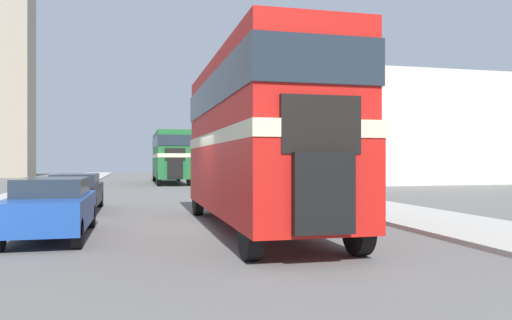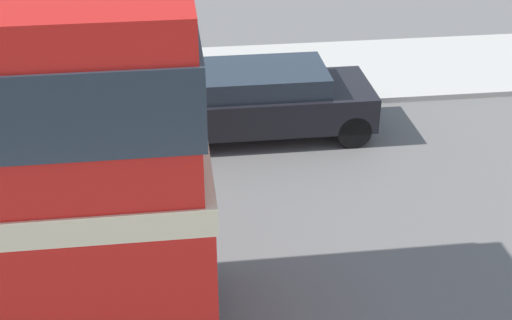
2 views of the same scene
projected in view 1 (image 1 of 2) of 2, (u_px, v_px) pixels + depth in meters
The scene contains 9 objects.
ground_plane at pixel (205, 228), 13.63m from camera, with size 120.00×120.00×0.00m, color slate.
sidewalk_right at pixel (425, 219), 15.23m from camera, with size 3.50×120.00×0.12m.
double_decker_bus at pixel (256, 130), 13.24m from camera, with size 2.46×9.82×4.47m.
bus_distant at pixel (170, 153), 40.00m from camera, with size 2.41×10.86×4.02m.
car_parked_near at pixel (52, 207), 11.85m from camera, with size 1.71×4.24×1.42m.
car_parked_mid at pixel (75, 192), 17.89m from camera, with size 1.69×4.40×1.35m.
pedestrian_walking at pixel (335, 178), 21.90m from camera, with size 0.34×0.34×1.68m.
bicycle_on_pavement at pixel (304, 185), 27.56m from camera, with size 0.05×1.76×0.78m.
shop_building_block at pixel (390, 131), 41.80m from camera, with size 17.15×11.81×8.56m.
Camera 1 is at (-1.87, -13.58, 1.85)m, focal length 35.00 mm.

